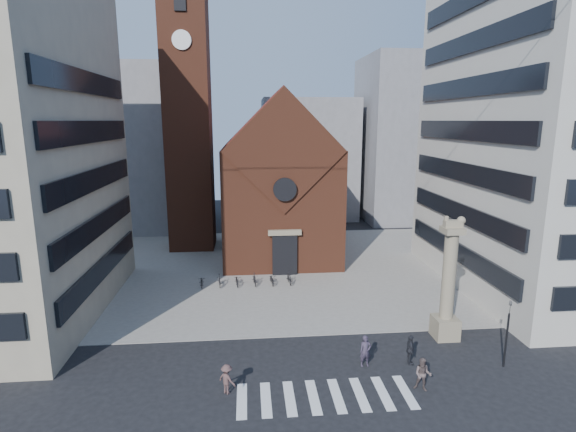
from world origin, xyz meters
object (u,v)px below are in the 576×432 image
object	(u,v)px
scooter_0	(202,282)
pedestrian_0	(365,351)
lion_column	(448,291)
traffic_light	(507,332)
pedestrian_1	(423,375)
pedestrian_2	(410,350)

from	to	relation	value
scooter_0	pedestrian_0	bearing A→B (deg)	-57.95
lion_column	pedestrian_0	distance (m)	7.60
lion_column	traffic_light	world-z (taller)	lion_column
traffic_light	pedestrian_1	world-z (taller)	traffic_light
pedestrian_2	scooter_0	bearing A→B (deg)	50.04
pedestrian_0	pedestrian_2	bearing A→B (deg)	-7.31
pedestrian_1	scooter_0	xyz separation A→B (m)	(-13.83, 17.25, -0.44)
pedestrian_2	scooter_0	xyz separation A→B (m)	(-14.11, 14.51, -0.44)
pedestrian_1	pedestrian_2	size ratio (longest dim) A/B	1.00
pedestrian_1	pedestrian_2	world-z (taller)	pedestrian_1
traffic_light	scooter_0	size ratio (longest dim) A/B	2.40
scooter_0	pedestrian_1	bearing A→B (deg)	-57.23
pedestrian_0	pedestrian_1	size ratio (longest dim) A/B	1.03
traffic_light	scooter_0	world-z (taller)	traffic_light
lion_column	scooter_0	size ratio (longest dim) A/B	4.84
lion_column	scooter_0	world-z (taller)	lion_column
lion_column	traffic_light	size ratio (longest dim) A/B	2.02
lion_column	pedestrian_1	distance (m)	7.54
lion_column	pedestrian_2	xyz separation A→B (m)	(-3.67, -3.18, -2.50)
pedestrian_2	scooter_0	size ratio (longest dim) A/B	1.07
lion_column	traffic_light	xyz separation A→B (m)	(1.99, -4.00, -1.17)
scooter_0	pedestrian_2	bearing A→B (deg)	-51.76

